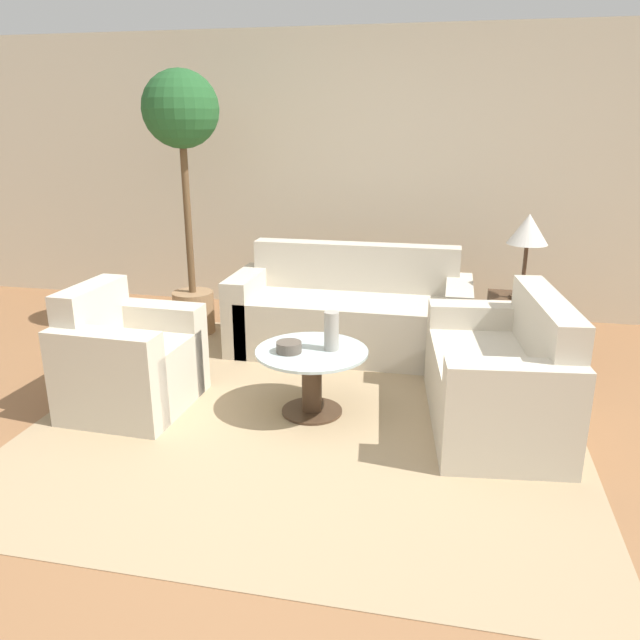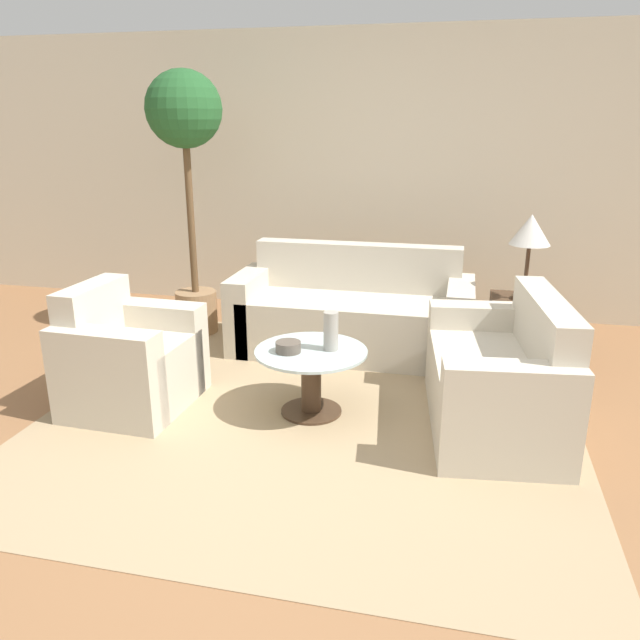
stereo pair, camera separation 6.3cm
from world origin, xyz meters
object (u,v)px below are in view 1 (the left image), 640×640
armchair (126,364)px  coffee_table (312,373)px  loveseat (504,381)px  bowl (289,347)px  sofa_main (351,315)px  table_lamp (528,233)px  potted_plant (183,147)px  vase (331,331)px

armchair → coffee_table: 1.22m
loveseat → coffee_table: bearing=-92.5°
bowl → sofa_main: bearing=81.9°
loveseat → bowl: 1.33m
loveseat → table_lamp: bearing=164.0°
coffee_table → table_lamp: (1.35, 1.15, 0.75)m
sofa_main → table_lamp: size_ratio=2.99×
sofa_main → potted_plant: potted_plant is taller
sofa_main → armchair: sofa_main is taller
coffee_table → bowl: bearing=-154.2°
armchair → potted_plant: bearing=8.4°
loveseat → potted_plant: potted_plant is taller
sofa_main → loveseat: 1.59m
armchair → vase: 1.36m
table_lamp → potted_plant: size_ratio=0.29×
potted_plant → bowl: size_ratio=13.88×
armchair → potted_plant: (-0.16, 1.48, 1.30)m
sofa_main → coffee_table: (-0.05, -1.20, -0.01)m
bowl → vase: bearing=21.4°
loveseat → table_lamp: table_lamp is taller
vase → bowl: vase is taller
sofa_main → armchair: (-1.26, -1.34, 0.00)m
coffee_table → bowl: bowl is taller
bowl → table_lamp: bearing=39.3°
armchair → potted_plant: 1.98m
potted_plant → table_lamp: bearing=-4.0°
armchair → bowl: armchair is taller
coffee_table → potted_plant: size_ratio=0.32×
sofa_main → loveseat: size_ratio=1.38×
sofa_main → potted_plant: 1.93m
vase → coffee_table: bearing=-163.7°
coffee_table → vase: size_ratio=2.88×
sofa_main → coffee_table: bearing=-92.4°
table_lamp → sofa_main: bearing=177.7°
table_lamp → bowl: bearing=-140.7°
loveseat → potted_plant: bearing=-122.9°
table_lamp → vase: table_lamp is taller
loveseat → table_lamp: size_ratio=2.17×
coffee_table → table_lamp: table_lamp is taller
armchair → potted_plant: size_ratio=0.38×
table_lamp → bowl: (-1.48, -1.21, -0.56)m
armchair → vase: size_ratio=3.38×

